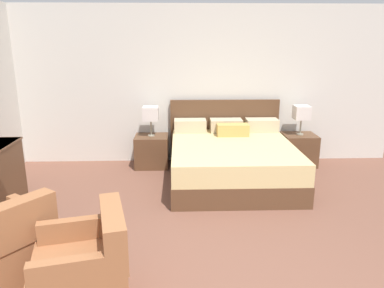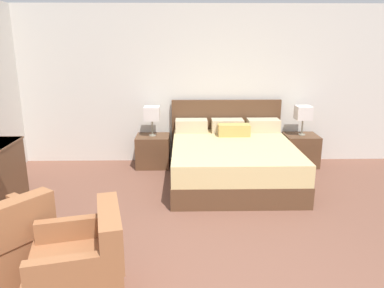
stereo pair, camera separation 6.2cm
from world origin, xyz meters
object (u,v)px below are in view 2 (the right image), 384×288
Objects in this scene: bed at (232,160)px; table_lamp_left at (152,114)px; armchair_companion at (82,270)px; armchair_by_window at (3,247)px; table_lamp_right at (303,113)px; nightstand_right at (300,150)px; nightstand_left at (153,151)px.

bed is 4.16× the size of table_lamp_left.
bed reaches higher than table_lamp_left.
table_lamp_left is 0.57× the size of armchair_companion.
armchair_by_window and armchair_companion have the same top height.
table_lamp_right is (2.40, 0.00, 0.00)m from table_lamp_left.
table_lamp_left is at bearing 85.09° from armchair_companion.
bed is at bearing -151.02° from nightstand_right.
armchair_by_window is (-1.04, -2.93, 0.03)m from nightstand_left.
nightstand_left is 2.47m from table_lamp_right.
table_lamp_right is at bearing 50.76° from armchair_companion.
armchair_companion is at bearing -24.46° from armchair_by_window.
table_lamp_right is at bearing 0.03° from nightstand_left.
armchair_companion is at bearing -94.91° from table_lamp_left.
armchair_by_window reaches higher than nightstand_left.
table_lamp_left is 0.49× the size of armchair_by_window.
nightstand_left is 0.63× the size of armchair_companion.
table_lamp_left reaches higher than nightstand_left.
armchair_companion is at bearing -129.25° from nightstand_right.
armchair_companion is (-0.28, -3.28, -0.58)m from table_lamp_left.
armchair_companion is (-1.48, -2.62, -0.02)m from bed.
table_lamp_left is 3.34m from armchair_companion.
nightstand_left is 1.11× the size of table_lamp_right.
armchair_by_window is 0.84m from armchair_companion.
table_lamp_right is at bearing 29.03° from bed.
nightstand_right is at bearing -0.03° from table_lamp_left.
armchair_by_window is at bearing -139.54° from table_lamp_right.
armchair_by_window is at bearing -134.66° from bed.
bed reaches higher than nightstand_right.
nightstand_left is at bearing 151.05° from bed.
armchair_by_window is at bearing -109.57° from table_lamp_left.
bed is 3.74× the size of nightstand_left.
bed is at bearing -150.97° from table_lamp_right.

